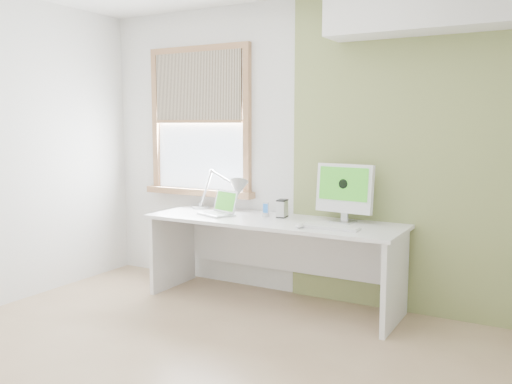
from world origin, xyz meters
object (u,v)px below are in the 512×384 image
Objects in this scene: desk_lamp at (231,190)px; laptop at (220,209)px; external_drive at (282,208)px; imac at (345,190)px; desk at (275,241)px.

laptop is at bearing -95.32° from desk_lamp.
external_drive is 0.58m from imac.
laptop is at bearing -165.13° from external_drive.
external_drive is at bearing 14.87° from laptop.
desk_lamp reaches higher than external_drive.
desk_lamp is 1.07m from imac.
desk is 0.74m from imac.
imac is (1.07, 0.03, 0.07)m from desk_lamp.
laptop is (-0.52, -0.07, 0.25)m from desk.
desk is 0.58m from laptop.
external_drive is (0.53, -0.01, -0.12)m from desk_lamp.
laptop is 0.56m from external_drive.
imac is (0.57, 0.12, 0.46)m from desk.
imac reaches higher than external_drive.
laptop is 2.41× the size of external_drive.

